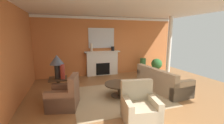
{
  "coord_description": "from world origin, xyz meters",
  "views": [
    {
      "loc": [
        -2.09,
        -4.46,
        2.07
      ],
      "look_at": [
        -0.32,
        1.03,
        1.0
      ],
      "focal_mm": 23.71,
      "sensor_mm": 36.0,
      "label": 1
    }
  ],
  "objects_px": {
    "armchair_near_window": "(65,97)",
    "vase_mantel_right": "(113,49)",
    "vase_on_side_table": "(63,72)",
    "vase_tall_corner": "(143,66)",
    "vase_mantel_left": "(91,47)",
    "table_lamp": "(57,62)",
    "armchair_facing_fireplace": "(140,109)",
    "sofa": "(161,82)",
    "fireplace": "(102,64)",
    "potted_plant": "(157,65)",
    "coffee_table": "(119,87)",
    "side_table": "(59,87)",
    "mantel_mirror": "(101,38)"
  },
  "relations": [
    {
      "from": "armchair_facing_fireplace",
      "to": "side_table",
      "type": "height_order",
      "value": "armchair_facing_fireplace"
    },
    {
      "from": "fireplace",
      "to": "table_lamp",
      "type": "distance_m",
      "value": 3.23
    },
    {
      "from": "vase_tall_corner",
      "to": "vase_mantel_left",
      "type": "distance_m",
      "value": 2.94
    },
    {
      "from": "armchair_near_window",
      "to": "vase_mantel_right",
      "type": "distance_m",
      "value": 4.01
    },
    {
      "from": "side_table",
      "to": "vase_mantel_right",
      "type": "distance_m",
      "value": 3.64
    },
    {
      "from": "fireplace",
      "to": "mantel_mirror",
      "type": "height_order",
      "value": "mantel_mirror"
    },
    {
      "from": "coffee_table",
      "to": "vase_tall_corner",
      "type": "bearing_deg",
      "value": 47.32
    },
    {
      "from": "coffee_table",
      "to": "side_table",
      "type": "distance_m",
      "value": 1.99
    },
    {
      "from": "fireplace",
      "to": "armchair_facing_fireplace",
      "type": "xyz_separation_m",
      "value": [
        -0.17,
        -4.32,
        -0.28
      ]
    },
    {
      "from": "armchair_near_window",
      "to": "vase_on_side_table",
      "type": "xyz_separation_m",
      "value": [
        -0.03,
        0.54,
        0.63
      ]
    },
    {
      "from": "vase_mantel_right",
      "to": "coffee_table",
      "type": "bearing_deg",
      "value": -103.62
    },
    {
      "from": "fireplace",
      "to": "sofa",
      "type": "relative_size",
      "value": 0.83
    },
    {
      "from": "table_lamp",
      "to": "potted_plant",
      "type": "relative_size",
      "value": 0.9
    },
    {
      "from": "vase_mantel_right",
      "to": "vase_on_side_table",
      "type": "distance_m",
      "value": 3.51
    },
    {
      "from": "fireplace",
      "to": "table_lamp",
      "type": "relative_size",
      "value": 2.4
    },
    {
      "from": "mantel_mirror",
      "to": "potted_plant",
      "type": "xyz_separation_m",
      "value": [
        2.79,
        -0.81,
        -1.41
      ]
    },
    {
      "from": "vase_mantel_right",
      "to": "side_table",
      "type": "bearing_deg",
      "value": -138.08
    },
    {
      "from": "sofa",
      "to": "vase_mantel_right",
      "type": "distance_m",
      "value": 3.07
    },
    {
      "from": "vase_mantel_right",
      "to": "vase_mantel_left",
      "type": "xyz_separation_m",
      "value": [
        -1.1,
        0.0,
        0.09
      ]
    },
    {
      "from": "armchair_facing_fireplace",
      "to": "side_table",
      "type": "xyz_separation_m",
      "value": [
        -1.9,
        1.92,
        0.09
      ]
    },
    {
      "from": "vase_on_side_table",
      "to": "table_lamp",
      "type": "bearing_deg",
      "value": 141.34
    },
    {
      "from": "fireplace",
      "to": "armchair_facing_fireplace",
      "type": "bearing_deg",
      "value": -92.22
    },
    {
      "from": "coffee_table",
      "to": "potted_plant",
      "type": "xyz_separation_m",
      "value": [
        2.9,
        2.1,
        0.16
      ]
    },
    {
      "from": "side_table",
      "to": "vase_mantel_right",
      "type": "height_order",
      "value": "vase_mantel_right"
    },
    {
      "from": "armchair_facing_fireplace",
      "to": "potted_plant",
      "type": "distance_m",
      "value": 4.68
    },
    {
      "from": "armchair_near_window",
      "to": "vase_mantel_right",
      "type": "xyz_separation_m",
      "value": [
        2.44,
        3.0,
        1.06
      ]
    },
    {
      "from": "armchair_near_window",
      "to": "table_lamp",
      "type": "distance_m",
      "value": 1.14
    },
    {
      "from": "table_lamp",
      "to": "potted_plant",
      "type": "distance_m",
      "value": 5.19
    },
    {
      "from": "sofa",
      "to": "vase_mantel_left",
      "type": "distance_m",
      "value": 3.62
    },
    {
      "from": "armchair_facing_fireplace",
      "to": "vase_mantel_right",
      "type": "relative_size",
      "value": 4.23
    },
    {
      "from": "mantel_mirror",
      "to": "vase_mantel_left",
      "type": "distance_m",
      "value": 0.73
    },
    {
      "from": "mantel_mirror",
      "to": "coffee_table",
      "type": "height_order",
      "value": "mantel_mirror"
    },
    {
      "from": "fireplace",
      "to": "vase_on_side_table",
      "type": "xyz_separation_m",
      "value": [
        -1.91,
        -2.52,
        0.34
      ]
    },
    {
      "from": "armchair_near_window",
      "to": "potted_plant",
      "type": "distance_m",
      "value": 5.24
    },
    {
      "from": "sofa",
      "to": "vase_mantel_right",
      "type": "relative_size",
      "value": 9.64
    },
    {
      "from": "sofa",
      "to": "vase_mantel_left",
      "type": "relative_size",
      "value": 5.34
    },
    {
      "from": "potted_plant",
      "to": "mantel_mirror",
      "type": "bearing_deg",
      "value": 163.72
    },
    {
      "from": "fireplace",
      "to": "vase_mantel_left",
      "type": "distance_m",
      "value": 1.03
    },
    {
      "from": "table_lamp",
      "to": "vase_on_side_table",
      "type": "relative_size",
      "value": 1.6
    },
    {
      "from": "armchair_facing_fireplace",
      "to": "mantel_mirror",
      "type": "bearing_deg",
      "value": 87.84
    },
    {
      "from": "vase_on_side_table",
      "to": "vase_tall_corner",
      "type": "relative_size",
      "value": 0.57
    },
    {
      "from": "armchair_facing_fireplace",
      "to": "vase_on_side_table",
      "type": "relative_size",
      "value": 2.03
    },
    {
      "from": "potted_plant",
      "to": "vase_mantel_left",
      "type": "bearing_deg",
      "value": 169.08
    },
    {
      "from": "mantel_mirror",
      "to": "side_table",
      "type": "relative_size",
      "value": 1.9
    },
    {
      "from": "side_table",
      "to": "vase_on_side_table",
      "type": "xyz_separation_m",
      "value": [
        0.15,
        -0.12,
        0.53
      ]
    },
    {
      "from": "table_lamp",
      "to": "vase_on_side_table",
      "type": "distance_m",
      "value": 0.35
    },
    {
      "from": "armchair_facing_fireplace",
      "to": "vase_tall_corner",
      "type": "distance_m",
      "value": 4.66
    },
    {
      "from": "coffee_table",
      "to": "vase_tall_corner",
      "type": "height_order",
      "value": "vase_tall_corner"
    },
    {
      "from": "vase_mantel_left",
      "to": "potted_plant",
      "type": "relative_size",
      "value": 0.49
    },
    {
      "from": "side_table",
      "to": "armchair_near_window",
      "type": "bearing_deg",
      "value": -75.04
    }
  ]
}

